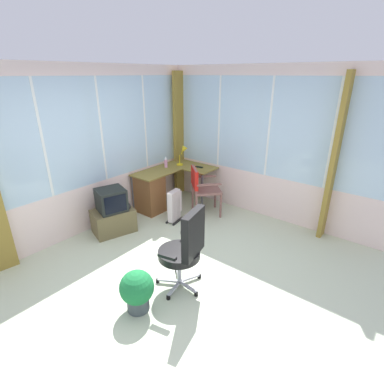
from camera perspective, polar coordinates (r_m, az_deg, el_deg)
The scene contains 14 objects.
ground at distance 3.90m, azimuth -2.78°, elevation -16.82°, with size 5.68×4.99×0.06m, color beige.
north_window_panel at distance 4.77m, azimuth -21.81°, elevation 6.86°, with size 4.68×0.07×2.58m.
east_window_panel at distance 5.17m, azimuth 14.75°, elevation 8.81°, with size 0.07×3.99×2.58m.
curtain_corner at distance 6.08m, azimuth -2.48°, elevation 10.97°, with size 0.31×0.07×2.48m, color olive.
curtain_east_far at distance 4.78m, azimuth 26.27°, elevation 5.56°, with size 0.31×0.07×2.48m, color olive.
desk at distance 5.48m, azimuth -7.56°, elevation 0.39°, with size 1.41×1.03×0.73m.
desk_lamp at distance 5.80m, azimuth -1.58°, elevation 7.84°, with size 0.23×0.20×0.39m.
tv_remote at distance 5.66m, azimuth 1.41°, elevation 4.93°, with size 0.04×0.15×0.02m, color black.
spray_bottle at distance 5.67m, azimuth -5.16°, elevation 5.86°, with size 0.06×0.06×0.22m.
wooden_armchair at distance 5.22m, azimuth 1.60°, elevation 1.49°, with size 0.68×0.68×0.89m.
office_chair at distance 3.41m, azimuth -1.32°, elevation -10.62°, with size 0.62×0.57×1.05m.
tv_on_stand at distance 4.88m, azimuth -15.27°, elevation -4.04°, with size 0.74×0.61×0.75m.
space_heater at distance 5.07m, azimuth -3.38°, elevation -2.68°, with size 0.36×0.22×0.58m.
potted_plant at distance 3.36m, azimuth -10.75°, elevation -18.32°, with size 0.38×0.38×0.49m.
Camera 1 is at (-2.25, -2.03, 2.43)m, focal length 27.16 mm.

